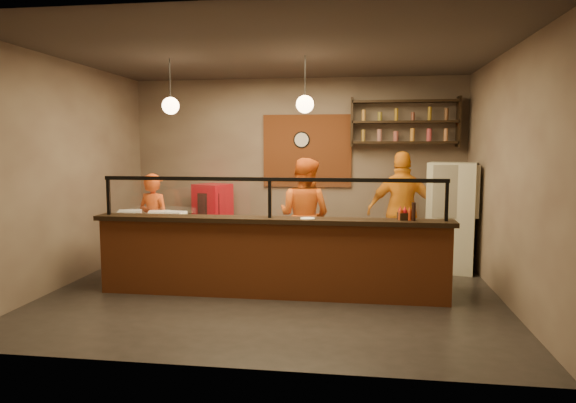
# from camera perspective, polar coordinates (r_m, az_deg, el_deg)

# --- Properties ---
(floor) EXTENTS (6.00, 6.00, 0.00)m
(floor) POSITION_cam_1_polar(r_m,az_deg,el_deg) (7.18, -1.58, -9.88)
(floor) COLOR black
(floor) RESTS_ON ground
(ceiling) EXTENTS (6.00, 6.00, 0.00)m
(ceiling) POSITION_cam_1_polar(r_m,az_deg,el_deg) (7.01, -1.66, 16.15)
(ceiling) COLOR #3A322D
(ceiling) RESTS_ON wall_back
(wall_back) EXTENTS (6.00, 0.00, 6.00)m
(wall_back) POSITION_cam_1_polar(r_m,az_deg,el_deg) (9.38, 0.94, 3.81)
(wall_back) COLOR #7A6B59
(wall_back) RESTS_ON floor
(wall_left) EXTENTS (0.00, 5.00, 5.00)m
(wall_left) POSITION_cam_1_polar(r_m,az_deg,el_deg) (7.98, -23.39, 2.90)
(wall_left) COLOR #7A6B59
(wall_left) RESTS_ON floor
(wall_right) EXTENTS (0.00, 5.00, 5.00)m
(wall_right) POSITION_cam_1_polar(r_m,az_deg,el_deg) (7.06, 23.18, 2.54)
(wall_right) COLOR #7A6B59
(wall_right) RESTS_ON floor
(wall_front) EXTENTS (6.00, 0.00, 6.00)m
(wall_front) POSITION_cam_1_polar(r_m,az_deg,el_deg) (4.47, -6.97, 1.19)
(wall_front) COLOR #7A6B59
(wall_front) RESTS_ON floor
(brick_patch) EXTENTS (1.60, 0.04, 1.30)m
(brick_patch) POSITION_cam_1_polar(r_m,az_deg,el_deg) (9.32, 2.15, 5.64)
(brick_patch) COLOR #974720
(brick_patch) RESTS_ON wall_back
(service_counter) EXTENTS (4.60, 0.25, 1.00)m
(service_counter) POSITION_cam_1_polar(r_m,az_deg,el_deg) (6.77, -2.01, -6.51)
(service_counter) COLOR #974720
(service_counter) RESTS_ON floor
(counter_ledge) EXTENTS (4.70, 0.37, 0.06)m
(counter_ledge) POSITION_cam_1_polar(r_m,az_deg,el_deg) (6.67, -2.03, -2.06)
(counter_ledge) COLOR black
(counter_ledge) RESTS_ON service_counter
(worktop_cabinet) EXTENTS (4.60, 0.75, 0.85)m
(worktop_cabinet) POSITION_cam_1_polar(r_m,az_deg,el_deg) (7.27, -1.32, -6.23)
(worktop_cabinet) COLOR gray
(worktop_cabinet) RESTS_ON floor
(worktop) EXTENTS (4.60, 0.75, 0.05)m
(worktop) POSITION_cam_1_polar(r_m,az_deg,el_deg) (7.19, -1.33, -2.72)
(worktop) COLOR silver
(worktop) RESTS_ON worktop_cabinet
(sneeze_guard) EXTENTS (4.50, 0.05, 0.52)m
(sneeze_guard) POSITION_cam_1_polar(r_m,az_deg,el_deg) (6.63, -2.04, 0.85)
(sneeze_guard) COLOR white
(sneeze_guard) RESTS_ON counter_ledge
(wall_shelving) EXTENTS (1.84, 0.28, 0.85)m
(wall_shelving) POSITION_cam_1_polar(r_m,az_deg,el_deg) (9.16, 12.82, 8.61)
(wall_shelving) COLOR black
(wall_shelving) RESTS_ON wall_back
(wall_clock) EXTENTS (0.30, 0.04, 0.30)m
(wall_clock) POSITION_cam_1_polar(r_m,az_deg,el_deg) (9.33, 1.53, 6.87)
(wall_clock) COLOR black
(wall_clock) RESTS_ON wall_back
(pendant_left) EXTENTS (0.24, 0.24, 0.77)m
(pendant_left) POSITION_cam_1_polar(r_m,az_deg,el_deg) (7.51, -12.92, 10.34)
(pendant_left) COLOR black
(pendant_left) RESTS_ON ceiling
(pendant_right) EXTENTS (0.24, 0.24, 0.77)m
(pendant_right) POSITION_cam_1_polar(r_m,az_deg,el_deg) (7.07, 1.89, 10.77)
(pendant_right) COLOR black
(pendant_right) RESTS_ON ceiling
(cook_left) EXTENTS (0.65, 0.52, 1.56)m
(cook_left) POSITION_cam_1_polar(r_m,az_deg,el_deg) (8.37, -14.60, -2.31)
(cook_left) COLOR #D14713
(cook_left) RESTS_ON floor
(cook_mid) EXTENTS (1.08, 0.97, 1.80)m
(cook_mid) POSITION_cam_1_polar(r_m,az_deg,el_deg) (8.02, 1.83, -1.60)
(cook_mid) COLOR #CB5013
(cook_mid) RESTS_ON floor
(cook_right) EXTENTS (1.13, 0.49, 1.91)m
(cook_right) POSITION_cam_1_polar(r_m,az_deg,el_deg) (8.38, 12.61, -1.06)
(cook_right) COLOR orange
(cook_right) RESTS_ON floor
(fridge) EXTENTS (0.86, 0.82, 1.73)m
(fridge) POSITION_cam_1_polar(r_m,az_deg,el_deg) (8.56, 17.67, -1.65)
(fridge) COLOR beige
(fridge) RESTS_ON floor
(red_cooler) EXTENTS (0.72, 0.70, 1.30)m
(red_cooler) POSITION_cam_1_polar(r_m,az_deg,el_deg) (9.43, -8.35, -2.03)
(red_cooler) COLOR red
(red_cooler) RESTS_ON floor
(pizza_dough) EXTENTS (0.58, 0.58, 0.01)m
(pizza_dough) POSITION_cam_1_polar(r_m,az_deg,el_deg) (7.21, 5.83, -2.47)
(pizza_dough) COLOR beige
(pizza_dough) RESTS_ON worktop
(prep_tub_a) EXTENTS (0.35, 0.31, 0.15)m
(prep_tub_a) POSITION_cam_1_polar(r_m,az_deg,el_deg) (7.70, -14.11, -1.57)
(prep_tub_a) COLOR silver
(prep_tub_a) RESTS_ON worktop
(prep_tub_b) EXTENTS (0.32, 0.27, 0.15)m
(prep_tub_b) POSITION_cam_1_polar(r_m,az_deg,el_deg) (7.60, -12.49, -1.63)
(prep_tub_b) COLOR white
(prep_tub_b) RESTS_ON worktop
(prep_tub_c) EXTENTS (0.38, 0.34, 0.16)m
(prep_tub_c) POSITION_cam_1_polar(r_m,az_deg,el_deg) (7.80, -17.15, -1.52)
(prep_tub_c) COLOR silver
(prep_tub_c) RESTS_ON worktop
(rolling_pin) EXTENTS (0.40, 0.08, 0.07)m
(rolling_pin) POSITION_cam_1_polar(r_m,az_deg,el_deg) (7.50, -10.88, -2.00)
(rolling_pin) COLOR #F8FB29
(rolling_pin) RESTS_ON worktop
(condiment_caddy) EXTENTS (0.19, 0.17, 0.09)m
(condiment_caddy) POSITION_cam_1_polar(r_m,az_deg,el_deg) (6.63, 12.85, -1.60)
(condiment_caddy) COLOR black
(condiment_caddy) RESTS_ON counter_ledge
(pepper_mill) EXTENTS (0.07, 0.07, 0.23)m
(pepper_mill) POSITION_cam_1_polar(r_m,az_deg,el_deg) (6.57, 13.78, -1.10)
(pepper_mill) COLOR black
(pepper_mill) RESTS_ON counter_ledge
(small_plate) EXTENTS (0.23, 0.23, 0.01)m
(small_plate) POSITION_cam_1_polar(r_m,az_deg,el_deg) (6.55, 2.19, -1.90)
(small_plate) COLOR white
(small_plate) RESTS_ON counter_ledge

